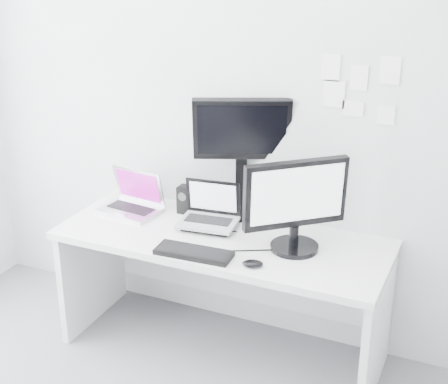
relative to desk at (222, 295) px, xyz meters
The scene contains 15 objects.
back_wall 1.05m from the desk, 90.00° to the left, with size 3.60×3.60×0.00m, color silver.
desk is the anchor object (origin of this frame).
macbook 0.80m from the desk, behind, with size 0.34×0.26×0.26m, color silver.
speaker 0.59m from the desk, 147.21° to the left, with size 0.08×0.08×0.16m, color black.
dell_laptop 0.51m from the desk, 151.23° to the left, with size 0.31×0.24×0.26m, color #A6A8AD.
rear_monitor 0.79m from the desk, 92.85° to the left, with size 0.54×0.19×0.73m, color black.
samsung_monitor 0.74m from the desk, ahead, with size 0.55×0.25×0.50m, color black.
keyboard 0.46m from the desk, 99.38° to the right, with size 0.40×0.14×0.03m, color black.
mouse 0.53m from the desk, 41.96° to the right, with size 0.10×0.07×0.03m, color black.
wall_note_0 1.38m from the desk, 37.40° to the left, with size 0.10×0.00×0.14m, color white.
wall_note_1 1.40m from the desk, 29.83° to the left, with size 0.09×0.00×0.13m, color white.
wall_note_2 1.51m from the desk, 24.64° to the left, with size 0.10×0.00×0.14m, color white.
wall_note_3 1.25m from the desk, 30.67° to the left, with size 0.11×0.00×0.08m, color white.
wall_note_4 1.33m from the desk, 24.62° to the left, with size 0.09×0.00×0.10m, color white.
wall_note_5 1.27m from the desk, 35.77° to the left, with size 0.12×0.00×0.14m, color white.
Camera 1 is at (1.32, -1.67, 2.28)m, focal length 52.76 mm.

